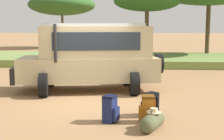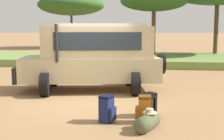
# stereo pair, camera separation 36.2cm
# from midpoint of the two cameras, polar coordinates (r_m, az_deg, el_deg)

# --- Properties ---
(ground_plane) EXTENTS (320.00, 320.00, 0.00)m
(ground_plane) POSITION_cam_midpoint_polar(r_m,az_deg,el_deg) (9.86, -5.33, -5.70)
(ground_plane) COLOR #9E754C
(grass_bank) EXTENTS (120.00, 7.00, 0.44)m
(grass_bank) POSITION_cam_midpoint_polar(r_m,az_deg,el_deg) (21.07, 0.40, 2.01)
(grass_bank) COLOR olive
(grass_bank) RESTS_ON ground_plane
(safari_vehicle) EXTENTS (5.47, 3.29, 2.44)m
(safari_vehicle) POSITION_cam_midpoint_polar(r_m,az_deg,el_deg) (11.34, -4.63, 2.67)
(safari_vehicle) COLOR tan
(safari_vehicle) RESTS_ON ground_plane
(backpack_beside_front_wheel) EXTENTS (0.43, 0.41, 0.66)m
(backpack_beside_front_wheel) POSITION_cam_midpoint_polar(r_m,az_deg,el_deg) (7.60, -1.70, -7.20)
(backpack_beside_front_wheel) COLOR navy
(backpack_beside_front_wheel) RESTS_ON ground_plane
(backpack_cluster_center) EXTENTS (0.48, 0.48, 0.62)m
(backpack_cluster_center) POSITION_cam_midpoint_polar(r_m,az_deg,el_deg) (8.18, 5.71, -6.32)
(backpack_cluster_center) COLOR black
(backpack_cluster_center) RESTS_ON ground_plane
(backpack_near_rear_wheel) EXTENTS (0.41, 0.35, 0.66)m
(backpack_near_rear_wheel) POSITION_cam_midpoint_polar(r_m,az_deg,el_deg) (7.61, 5.13, -7.18)
(backpack_near_rear_wheel) COLOR #B26619
(backpack_near_rear_wheel) RESTS_ON ground_plane
(duffel_bag_low_black_case) EXTENTS (0.59, 0.92, 0.47)m
(duffel_bag_low_black_case) POSITION_cam_midpoint_polar(r_m,az_deg,el_deg) (7.13, 5.90, -9.33)
(duffel_bag_low_black_case) COLOR #4C5133
(duffel_bag_low_black_case) RESTS_ON ground_plane
(acacia_tree_far_left) EXTENTS (7.71, 7.75, 6.17)m
(acacia_tree_far_left) POSITION_cam_midpoint_polar(r_m,az_deg,el_deg) (37.21, -9.42, 11.64)
(acacia_tree_far_left) COLOR brown
(acacia_tree_far_left) RESTS_ON ground_plane
(acacia_tree_left_mid) EXTENTS (4.47, 4.32, 4.77)m
(acacia_tree_left_mid) POSITION_cam_midpoint_polar(r_m,az_deg,el_deg) (21.33, 5.94, 12.38)
(acacia_tree_left_mid) COLOR brown
(acacia_tree_left_mid) RESTS_ON ground_plane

